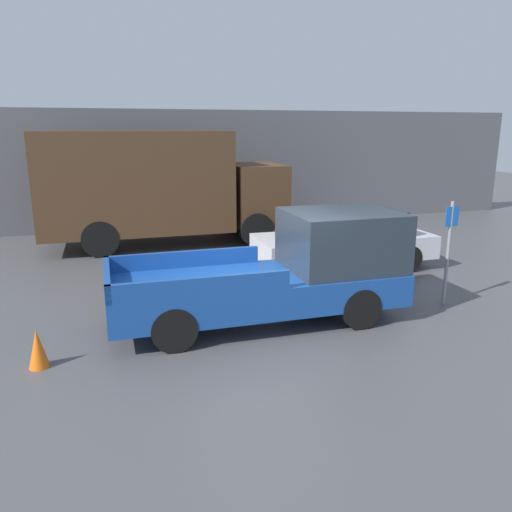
{
  "coord_description": "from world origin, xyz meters",
  "views": [
    {
      "loc": [
        -2.81,
        -8.35,
        3.56
      ],
      "look_at": [
        0.09,
        1.2,
        1.02
      ],
      "focal_mm": 35.0,
      "sensor_mm": 36.0,
      "label": 1
    }
  ],
  "objects_px": {
    "pickup_truck": "(288,271)",
    "traffic_cone": "(38,349)",
    "car": "(345,239)",
    "parking_sign": "(449,247)",
    "delivery_truck": "(156,185)",
    "newspaper_box": "(221,212)"
  },
  "relations": [
    {
      "from": "pickup_truck",
      "to": "traffic_cone",
      "type": "xyz_separation_m",
      "value": [
        -4.38,
        -0.84,
        -0.65
      ]
    },
    {
      "from": "car",
      "to": "newspaper_box",
      "type": "height_order",
      "value": "car"
    },
    {
      "from": "pickup_truck",
      "to": "car",
      "type": "relative_size",
      "value": 1.19
    },
    {
      "from": "car",
      "to": "delivery_truck",
      "type": "bearing_deg",
      "value": 136.18
    },
    {
      "from": "pickup_truck",
      "to": "parking_sign",
      "type": "xyz_separation_m",
      "value": [
        3.41,
        -0.23,
        0.28
      ]
    },
    {
      "from": "pickup_truck",
      "to": "traffic_cone",
      "type": "relative_size",
      "value": 8.97
    },
    {
      "from": "car",
      "to": "newspaper_box",
      "type": "distance_m",
      "value": 6.92
    },
    {
      "from": "pickup_truck",
      "to": "traffic_cone",
      "type": "bearing_deg",
      "value": -169.11
    },
    {
      "from": "car",
      "to": "newspaper_box",
      "type": "xyz_separation_m",
      "value": [
        -1.79,
        6.68,
        -0.25
      ]
    },
    {
      "from": "car",
      "to": "parking_sign",
      "type": "height_order",
      "value": "parking_sign"
    },
    {
      "from": "delivery_truck",
      "to": "parking_sign",
      "type": "distance_m",
      "value": 9.02
    },
    {
      "from": "pickup_truck",
      "to": "delivery_truck",
      "type": "height_order",
      "value": "delivery_truck"
    },
    {
      "from": "newspaper_box",
      "to": "delivery_truck",
      "type": "bearing_deg",
      "value": -136.79
    },
    {
      "from": "parking_sign",
      "to": "pickup_truck",
      "type": "bearing_deg",
      "value": 176.17
    },
    {
      "from": "pickup_truck",
      "to": "parking_sign",
      "type": "height_order",
      "value": "parking_sign"
    },
    {
      "from": "delivery_truck",
      "to": "traffic_cone",
      "type": "relative_size",
      "value": 12.22
    },
    {
      "from": "parking_sign",
      "to": "newspaper_box",
      "type": "xyz_separation_m",
      "value": [
        -2.49,
        9.87,
        -0.69
      ]
    },
    {
      "from": "traffic_cone",
      "to": "newspaper_box",
      "type": "bearing_deg",
      "value": 63.18
    },
    {
      "from": "traffic_cone",
      "to": "pickup_truck",
      "type": "bearing_deg",
      "value": 10.89
    },
    {
      "from": "newspaper_box",
      "to": "traffic_cone",
      "type": "height_order",
      "value": "newspaper_box"
    },
    {
      "from": "car",
      "to": "parking_sign",
      "type": "xyz_separation_m",
      "value": [
        0.7,
        -3.18,
        0.44
      ]
    },
    {
      "from": "pickup_truck",
      "to": "parking_sign",
      "type": "distance_m",
      "value": 3.42
    }
  ]
}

